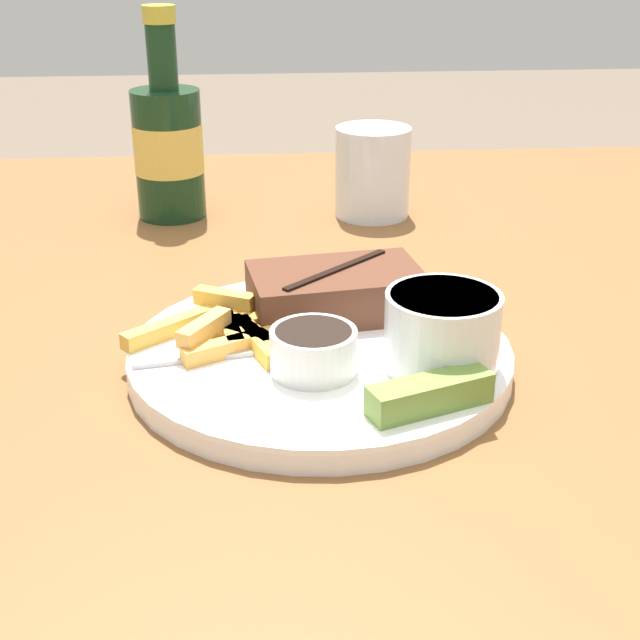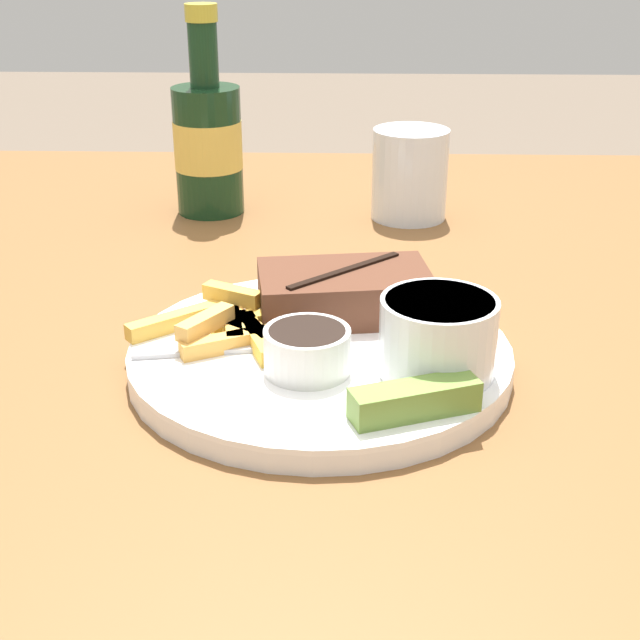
{
  "view_description": "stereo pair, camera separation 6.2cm",
  "coord_description": "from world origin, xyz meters",
  "px_view_note": "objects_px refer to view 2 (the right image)",
  "views": [
    {
      "loc": [
        -0.05,
        -0.56,
        1.06
      ],
      "look_at": [
        0.0,
        0.0,
        0.8
      ],
      "focal_mm": 50.0,
      "sensor_mm": 36.0,
      "label": 1
    },
    {
      "loc": [
        0.02,
        -0.57,
        1.06
      ],
      "look_at": [
        0.0,
        0.0,
        0.8
      ],
      "focal_mm": 50.0,
      "sensor_mm": 36.0,
      "label": 2
    }
  ],
  "objects_px": {
    "steak_portion": "(345,292)",
    "coleslaw_cup": "(438,332)",
    "dinner_plate": "(320,357)",
    "fork_utensil": "(220,349)",
    "pickle_spear": "(415,400)",
    "knife_utensil": "(300,324)",
    "dipping_sauce_cup": "(307,349)",
    "beer_bottle": "(208,142)",
    "drinking_glass": "(410,174)"
  },
  "relations": [
    {
      "from": "steak_portion",
      "to": "fork_utensil",
      "type": "relative_size",
      "value": 1.03
    },
    {
      "from": "dipping_sauce_cup",
      "to": "pickle_spear",
      "type": "relative_size",
      "value": 0.7
    },
    {
      "from": "steak_portion",
      "to": "coleslaw_cup",
      "type": "bearing_deg",
      "value": -56.95
    },
    {
      "from": "dinner_plate",
      "to": "steak_portion",
      "type": "bearing_deg",
      "value": 73.63
    },
    {
      "from": "dipping_sauce_cup",
      "to": "beer_bottle",
      "type": "distance_m",
      "value": 0.42
    },
    {
      "from": "dipping_sauce_cup",
      "to": "steak_portion",
      "type": "bearing_deg",
      "value": 75.75
    },
    {
      "from": "knife_utensil",
      "to": "drinking_glass",
      "type": "relative_size",
      "value": 1.76
    },
    {
      "from": "coleslaw_cup",
      "to": "knife_utensil",
      "type": "distance_m",
      "value": 0.12
    },
    {
      "from": "beer_bottle",
      "to": "pickle_spear",
      "type": "bearing_deg",
      "value": -67.41
    },
    {
      "from": "dinner_plate",
      "to": "drinking_glass",
      "type": "xyz_separation_m",
      "value": [
        0.08,
        0.35,
        0.04
      ]
    },
    {
      "from": "dinner_plate",
      "to": "drinking_glass",
      "type": "distance_m",
      "value": 0.36
    },
    {
      "from": "dinner_plate",
      "to": "steak_portion",
      "type": "xyz_separation_m",
      "value": [
        0.02,
        0.06,
        0.03
      ]
    },
    {
      "from": "steak_portion",
      "to": "beer_bottle",
      "type": "bearing_deg",
      "value": 115.54
    },
    {
      "from": "dinner_plate",
      "to": "pickle_spear",
      "type": "bearing_deg",
      "value": -56.88
    },
    {
      "from": "steak_portion",
      "to": "coleslaw_cup",
      "type": "distance_m",
      "value": 0.11
    },
    {
      "from": "pickle_spear",
      "to": "beer_bottle",
      "type": "distance_m",
      "value": 0.5
    },
    {
      "from": "pickle_spear",
      "to": "drinking_glass",
      "type": "relative_size",
      "value": 0.88
    },
    {
      "from": "steak_portion",
      "to": "fork_utensil",
      "type": "height_order",
      "value": "steak_portion"
    },
    {
      "from": "knife_utensil",
      "to": "beer_bottle",
      "type": "bearing_deg",
      "value": 22.95
    },
    {
      "from": "dinner_plate",
      "to": "steak_portion",
      "type": "relative_size",
      "value": 1.96
    },
    {
      "from": "coleslaw_cup",
      "to": "dipping_sauce_cup",
      "type": "distance_m",
      "value": 0.09
    },
    {
      "from": "dinner_plate",
      "to": "beer_bottle",
      "type": "distance_m",
      "value": 0.39
    },
    {
      "from": "coleslaw_cup",
      "to": "pickle_spear",
      "type": "distance_m",
      "value": 0.06
    },
    {
      "from": "steak_portion",
      "to": "knife_utensil",
      "type": "relative_size",
      "value": 0.83
    },
    {
      "from": "dinner_plate",
      "to": "knife_utensil",
      "type": "xyz_separation_m",
      "value": [
        -0.02,
        0.03,
        0.01
      ]
    },
    {
      "from": "dinner_plate",
      "to": "dipping_sauce_cup",
      "type": "relative_size",
      "value": 4.67
    },
    {
      "from": "pickle_spear",
      "to": "knife_utensil",
      "type": "distance_m",
      "value": 0.14
    },
    {
      "from": "dinner_plate",
      "to": "beer_bottle",
      "type": "relative_size",
      "value": 1.26
    },
    {
      "from": "pickle_spear",
      "to": "steak_portion",
      "type": "bearing_deg",
      "value": 106.17
    },
    {
      "from": "pickle_spear",
      "to": "beer_bottle",
      "type": "xyz_separation_m",
      "value": [
        -0.19,
        0.46,
        0.05
      ]
    },
    {
      "from": "dinner_plate",
      "to": "steak_portion",
      "type": "distance_m",
      "value": 0.07
    },
    {
      "from": "dinner_plate",
      "to": "beer_bottle",
      "type": "bearing_deg",
      "value": 109.59
    },
    {
      "from": "knife_utensil",
      "to": "beer_bottle",
      "type": "height_order",
      "value": "beer_bottle"
    },
    {
      "from": "fork_utensil",
      "to": "beer_bottle",
      "type": "bearing_deg",
      "value": 89.68
    },
    {
      "from": "dinner_plate",
      "to": "fork_utensil",
      "type": "xyz_separation_m",
      "value": [
        -0.07,
        -0.01,
        0.01
      ]
    },
    {
      "from": "pickle_spear",
      "to": "dinner_plate",
      "type": "bearing_deg",
      "value": 123.12
    },
    {
      "from": "coleslaw_cup",
      "to": "fork_utensil",
      "type": "relative_size",
      "value": 0.58
    },
    {
      "from": "dinner_plate",
      "to": "beer_bottle",
      "type": "xyz_separation_m",
      "value": [
        -0.13,
        0.36,
        0.07
      ]
    },
    {
      "from": "steak_portion",
      "to": "dipping_sauce_cup",
      "type": "height_order",
      "value": "steak_portion"
    },
    {
      "from": "dipping_sauce_cup",
      "to": "knife_utensil",
      "type": "xyz_separation_m",
      "value": [
        -0.01,
        0.07,
        -0.01
      ]
    },
    {
      "from": "beer_bottle",
      "to": "fork_utensil",
      "type": "bearing_deg",
      "value": -80.9
    },
    {
      "from": "dinner_plate",
      "to": "pickle_spear",
      "type": "distance_m",
      "value": 0.11
    },
    {
      "from": "dinner_plate",
      "to": "dipping_sauce_cup",
      "type": "distance_m",
      "value": 0.05
    },
    {
      "from": "dipping_sauce_cup",
      "to": "beer_bottle",
      "type": "bearing_deg",
      "value": 106.9
    },
    {
      "from": "dinner_plate",
      "to": "drinking_glass",
      "type": "height_order",
      "value": "drinking_glass"
    },
    {
      "from": "coleslaw_cup",
      "to": "beer_bottle",
      "type": "xyz_separation_m",
      "value": [
        -0.21,
        0.4,
        0.03
      ]
    },
    {
      "from": "coleslaw_cup",
      "to": "beer_bottle",
      "type": "bearing_deg",
      "value": 117.41
    },
    {
      "from": "knife_utensil",
      "to": "beer_bottle",
      "type": "xyz_separation_m",
      "value": [
        -0.11,
        0.34,
        0.06
      ]
    },
    {
      "from": "steak_portion",
      "to": "pickle_spear",
      "type": "height_order",
      "value": "steak_portion"
    },
    {
      "from": "dipping_sauce_cup",
      "to": "fork_utensil",
      "type": "height_order",
      "value": "dipping_sauce_cup"
    }
  ]
}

